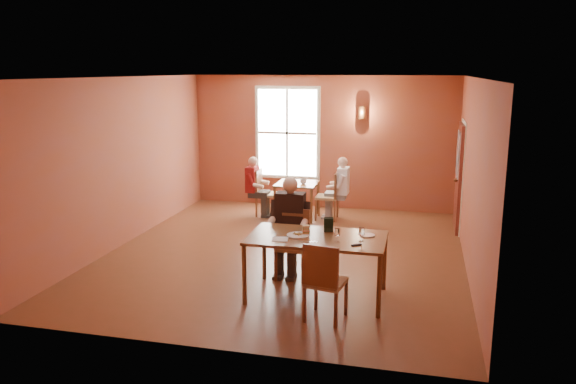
% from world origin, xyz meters
% --- Properties ---
extents(ground, '(6.00, 7.00, 0.01)m').
position_xyz_m(ground, '(0.00, 0.00, 0.00)').
color(ground, brown).
rests_on(ground, ground).
extents(wall_back, '(6.00, 0.04, 3.00)m').
position_xyz_m(wall_back, '(0.00, 3.50, 1.50)').
color(wall_back, brown).
rests_on(wall_back, ground).
extents(wall_front, '(6.00, 0.04, 3.00)m').
position_xyz_m(wall_front, '(0.00, -3.50, 1.50)').
color(wall_front, brown).
rests_on(wall_front, ground).
extents(wall_left, '(0.04, 7.00, 3.00)m').
position_xyz_m(wall_left, '(-3.00, 0.00, 1.50)').
color(wall_left, brown).
rests_on(wall_left, ground).
extents(wall_right, '(0.04, 7.00, 3.00)m').
position_xyz_m(wall_right, '(3.00, 0.00, 1.50)').
color(wall_right, brown).
rests_on(wall_right, ground).
extents(ceiling, '(6.00, 7.00, 0.04)m').
position_xyz_m(ceiling, '(0.00, 0.00, 3.00)').
color(ceiling, white).
rests_on(ceiling, wall_back).
extents(window, '(1.36, 0.10, 1.96)m').
position_xyz_m(window, '(-0.80, 3.45, 1.70)').
color(window, white).
rests_on(window, wall_back).
extents(door, '(0.12, 1.04, 2.10)m').
position_xyz_m(door, '(2.94, 2.30, 1.05)').
color(door, maroon).
rests_on(door, ground).
extents(wall_sconce, '(0.16, 0.16, 0.28)m').
position_xyz_m(wall_sconce, '(0.90, 3.40, 2.20)').
color(wall_sconce, brown).
rests_on(wall_sconce, wall_back).
extents(main_table, '(1.88, 1.06, 0.88)m').
position_xyz_m(main_table, '(0.88, -1.74, 0.44)').
color(main_table, brown).
rests_on(main_table, ground).
extents(chair_diner_main, '(0.46, 0.46, 1.03)m').
position_xyz_m(chair_diner_main, '(0.38, -1.09, 0.52)').
color(chair_diner_main, '#603513').
rests_on(chair_diner_main, ground).
extents(diner_main, '(0.59, 0.59, 1.46)m').
position_xyz_m(diner_main, '(0.38, -1.12, 0.73)').
color(diner_main, black).
rests_on(diner_main, ground).
extents(chair_empty, '(0.53, 0.53, 1.04)m').
position_xyz_m(chair_empty, '(1.12, -2.41, 0.52)').
color(chair_empty, '#3C1F15').
rests_on(chair_empty, ground).
extents(plate_food, '(0.41, 0.41, 0.04)m').
position_xyz_m(plate_food, '(0.62, -1.77, 0.90)').
color(plate_food, white).
rests_on(plate_food, main_table).
extents(sandwich, '(0.12, 0.12, 0.12)m').
position_xyz_m(sandwich, '(0.71, -1.68, 0.94)').
color(sandwich, tan).
rests_on(sandwich, main_table).
extents(goblet_b, '(0.08, 0.08, 0.21)m').
position_xyz_m(goblet_b, '(1.49, -1.82, 0.98)').
color(goblet_b, white).
rests_on(goblet_b, main_table).
extents(goblet_c, '(0.10, 0.10, 0.20)m').
position_xyz_m(goblet_c, '(1.18, -1.91, 0.98)').
color(goblet_c, white).
rests_on(goblet_c, main_table).
extents(menu_stand, '(0.14, 0.08, 0.21)m').
position_xyz_m(menu_stand, '(0.99, -1.48, 0.99)').
color(menu_stand, black).
rests_on(menu_stand, main_table).
extents(knife, '(0.22, 0.12, 0.00)m').
position_xyz_m(knife, '(0.83, -2.00, 0.88)').
color(knife, silver).
rests_on(knife, main_table).
extents(napkin, '(0.25, 0.25, 0.01)m').
position_xyz_m(napkin, '(0.41, -1.98, 0.88)').
color(napkin, white).
rests_on(napkin, main_table).
extents(side_plate, '(0.27, 0.27, 0.02)m').
position_xyz_m(side_plate, '(1.55, -1.53, 0.89)').
color(side_plate, white).
rests_on(side_plate, main_table).
extents(sunglasses, '(0.13, 0.11, 0.02)m').
position_xyz_m(sunglasses, '(1.45, -2.00, 0.89)').
color(sunglasses, black).
rests_on(sunglasses, main_table).
extents(second_table, '(0.86, 0.86, 0.76)m').
position_xyz_m(second_table, '(-0.34, 2.43, 0.38)').
color(second_table, brown).
rests_on(second_table, ground).
extents(chair_diner_white, '(0.45, 0.45, 1.01)m').
position_xyz_m(chair_diner_white, '(0.31, 2.43, 0.51)').
color(chair_diner_white, brown).
rests_on(chair_diner_white, ground).
extents(diner_white, '(0.52, 0.52, 1.29)m').
position_xyz_m(diner_white, '(0.34, 2.43, 0.64)').
color(diner_white, white).
rests_on(diner_white, ground).
extents(chair_diner_maroon, '(0.44, 0.44, 1.00)m').
position_xyz_m(chair_diner_maroon, '(-0.99, 2.43, 0.50)').
color(chair_diner_maroon, '#5C3113').
rests_on(chair_diner_maroon, ground).
extents(diner_maroon, '(0.50, 0.50, 1.25)m').
position_xyz_m(diner_maroon, '(-1.02, 2.43, 0.63)').
color(diner_maroon, maroon).
rests_on(diner_maroon, ground).
extents(cup_a, '(0.17, 0.17, 0.11)m').
position_xyz_m(cup_a, '(-0.19, 2.37, 0.81)').
color(cup_a, white).
rests_on(cup_a, second_table).
extents(cup_b, '(0.14, 0.14, 0.10)m').
position_xyz_m(cup_b, '(-0.51, 2.52, 0.81)').
color(cup_b, white).
rests_on(cup_b, second_table).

